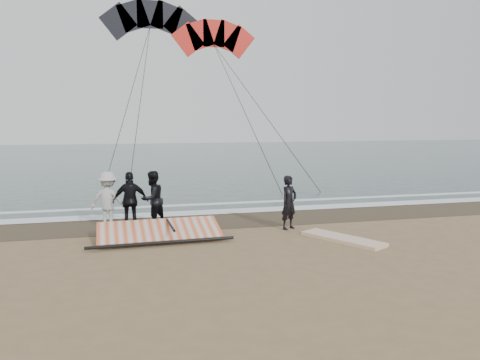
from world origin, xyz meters
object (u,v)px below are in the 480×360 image
object	(u,v)px
board_white	(343,239)
sail_rig	(157,232)
board_cream	(201,226)
man_main	(289,202)

from	to	relation	value
board_white	sail_rig	world-z (taller)	sail_rig
board_white	board_cream	size ratio (longest dim) A/B	0.98
man_main	sail_rig	distance (m)	4.27
board_white	sail_rig	size ratio (longest dim) A/B	0.62
sail_rig	board_cream	bearing A→B (deg)	36.32
man_main	board_white	xyz separation A→B (m)	(1.04, -1.77, -0.82)
man_main	board_white	world-z (taller)	man_main
board_cream	sail_rig	size ratio (longest dim) A/B	0.63
board_white	board_cream	bearing A→B (deg)	116.06
board_white	man_main	bearing A→B (deg)	91.01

